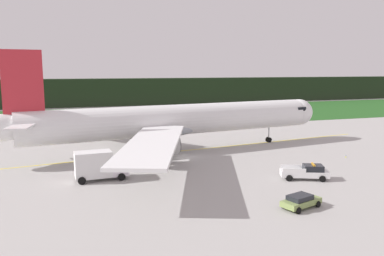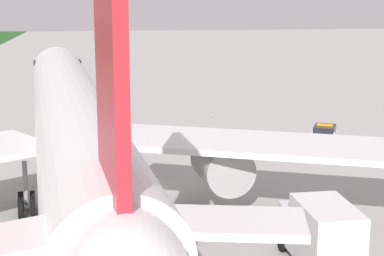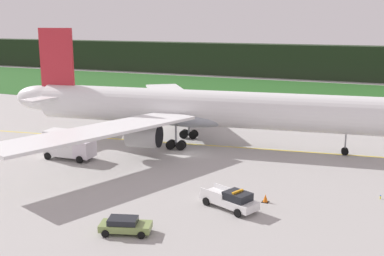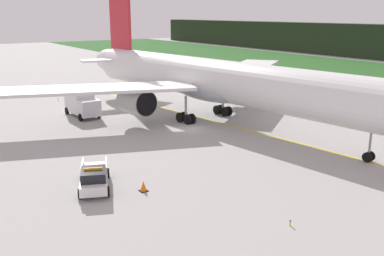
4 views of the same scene
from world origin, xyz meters
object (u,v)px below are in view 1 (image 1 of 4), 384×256
Objects in this scene: catering_truck at (99,165)px; apron_cone at (309,169)px; ops_pickup_truck at (306,172)px; airliner at (171,121)px; staff_car at (301,201)px.

catering_truck is 26.36m from apron_cone.
ops_pickup_truck reaches higher than apron_cone.
airliner is at bearing 45.68° from catering_truck.
catering_truck is at bearing -134.32° from airliner.
staff_car is at bearing -127.40° from ops_pickup_truck.
ops_pickup_truck reaches higher than staff_car.
airliner is at bearing 100.09° from staff_car.
airliner is 17.79m from catering_truck.
ops_pickup_truck is 10.20m from staff_car.
apron_cone is (2.47, 2.84, -0.52)m from ops_pickup_truck.
apron_cone is at bearing -10.24° from catering_truck.
apron_cone is (8.66, 10.94, -0.32)m from staff_car.
catering_truck reaches higher than staff_car.
apron_cone is at bearing -51.54° from airliner.
catering_truck is (-12.23, -12.53, -3.12)m from airliner.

